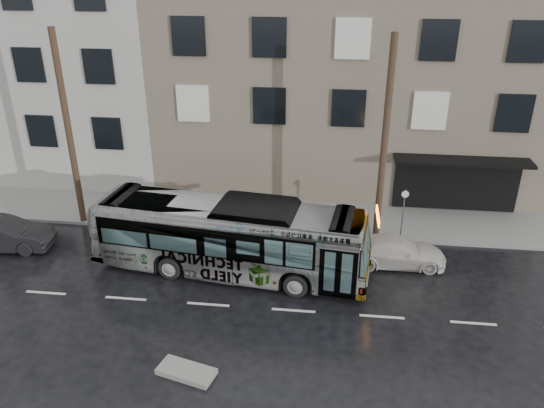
{
  "coord_description": "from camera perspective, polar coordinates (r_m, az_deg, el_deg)",
  "views": [
    {
      "loc": [
        4.27,
        -18.41,
        11.83
      ],
      "look_at": [
        1.81,
        2.5,
        1.91
      ],
      "focal_mm": 35.0,
      "sensor_mm": 36.0,
      "label": 1
    }
  ],
  "objects": [
    {
      "name": "utility_pole_rear",
      "position": [
        25.72,
        -21.03,
        7.32
      ],
      "size": [
        0.3,
        0.3,
        9.0
      ],
      "primitive_type": "cylinder",
      "color": "#4A3425",
      "rests_on": "sidewalk"
    },
    {
      "name": "utility_pole_front",
      "position": [
        22.97,
        12.01,
        6.45
      ],
      "size": [
        0.3,
        0.3,
        9.0
      ],
      "primitive_type": "cylinder",
      "color": "#4A3425",
      "rests_on": "sidewalk"
    },
    {
      "name": "slush_pile",
      "position": [
        17.48,
        -9.2,
        -17.36
      ],
      "size": [
        1.95,
        1.24,
        0.18
      ],
      "primitive_type": "cube",
      "rotation": [
        0.0,
        0.0,
        -0.27
      ],
      "color": "gray",
      "rests_on": "ground"
    },
    {
      "name": "white_sedan",
      "position": [
        22.82,
        13.18,
        -4.99
      ],
      "size": [
        4.18,
        1.81,
        1.2
      ],
      "primitive_type": "imported",
      "rotation": [
        0.0,
        0.0,
        1.6
      ],
      "color": "silver",
      "rests_on": "ground"
    },
    {
      "name": "sign_post",
      "position": [
        24.33,
        13.89,
        -1.08
      ],
      "size": [
        0.06,
        0.06,
        2.4
      ],
      "primitive_type": "cylinder",
      "color": "slate",
      "rests_on": "sidewalk"
    },
    {
      "name": "ground",
      "position": [
        22.3,
        -5.43,
        -6.95
      ],
      "size": [
        120.0,
        120.0,
        0.0
      ],
      "primitive_type": "plane",
      "color": "black",
      "rests_on": "ground"
    },
    {
      "name": "bus",
      "position": [
        21.38,
        -4.57,
        -3.56
      ],
      "size": [
        11.48,
        4.01,
        3.13
      ],
      "primitive_type": "imported",
      "rotation": [
        0.0,
        0.0,
        1.45
      ],
      "color": "#B2B2B2",
      "rests_on": "ground"
    },
    {
      "name": "building_taupe",
      "position": [
        31.75,
        8.11,
        13.48
      ],
      "size": [
        20.0,
        12.0,
        11.0
      ],
      "primitive_type": "cube",
      "color": "#766A5B",
      "rests_on": "ground"
    },
    {
      "name": "dark_sedan",
      "position": [
        26.14,
        -27.03,
        -2.94
      ],
      "size": [
        4.41,
        1.93,
        1.41
      ],
      "primitive_type": "imported",
      "rotation": [
        0.0,
        0.0,
        1.67
      ],
      "color": "black",
      "rests_on": "ground"
    },
    {
      "name": "sidewalk",
      "position": [
        26.45,
        -3.29,
        -1.2
      ],
      "size": [
        90.0,
        3.6,
        0.15
      ],
      "primitive_type": "cube",
      "color": "gray",
      "rests_on": "ground"
    }
  ]
}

